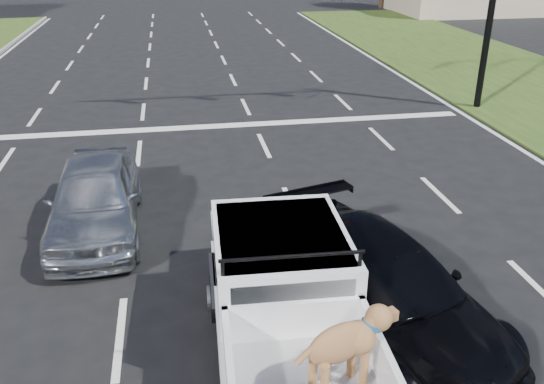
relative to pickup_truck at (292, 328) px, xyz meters
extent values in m
plane|color=black|center=(-0.60, 1.42, -0.94)|extent=(160.00, 160.00, 0.00)
cube|color=silver|center=(-2.35, 7.42, -0.94)|extent=(0.12, 60.00, 0.01)
cube|color=silver|center=(1.15, 7.42, -0.94)|extent=(0.12, 60.00, 0.01)
cube|color=silver|center=(4.65, 7.42, -0.94)|extent=(0.12, 60.00, 0.01)
cube|color=silver|center=(8.20, 7.42, -0.94)|extent=(0.15, 60.00, 0.01)
cube|color=silver|center=(-0.60, 11.42, -0.93)|extent=(17.00, 0.45, 0.01)
cylinder|color=black|center=(9.00, 11.92, 2.56)|extent=(0.22, 0.22, 7.00)
cylinder|color=black|center=(-0.81, 1.63, -0.56)|extent=(0.31, 0.78, 0.76)
cylinder|color=black|center=(0.94, 1.55, -0.56)|extent=(0.31, 0.78, 0.76)
cube|color=white|center=(-0.01, -0.22, -0.28)|extent=(2.13, 5.40, 0.52)
cube|color=white|center=(0.04, 1.04, 0.42)|extent=(1.95, 2.39, 0.86)
cube|color=black|center=(-0.01, -0.10, 0.45)|extent=(1.56, 0.10, 0.62)
cylinder|color=black|center=(0.00, 0.03, 1.05)|extent=(1.81, 0.13, 0.05)
imported|color=#B2B5B9|center=(-2.99, 4.99, -0.21)|extent=(1.84, 4.36, 1.47)
imported|color=black|center=(1.60, 1.00, -0.23)|extent=(3.28, 5.30, 1.43)
camera|label=1|loc=(-1.28, -5.87, 4.67)|focal=38.00mm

